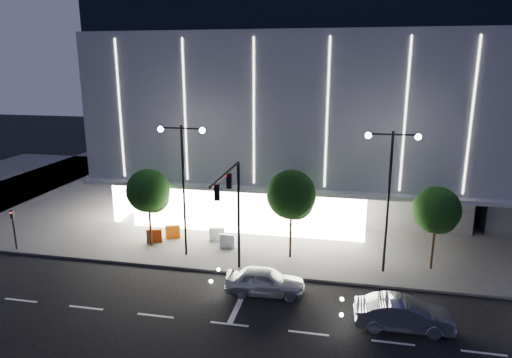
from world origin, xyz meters
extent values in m
plane|color=black|center=(0.00, 0.00, 0.00)|extent=(160.00, 160.00, 0.00)
cube|color=#474747|center=(5.00, 24.00, 0.07)|extent=(70.00, 40.00, 0.15)
cube|color=#4C4C51|center=(3.00, 24.00, 2.00)|extent=(28.00, 21.00, 4.00)
cube|color=#A2A2A7|center=(3.00, 22.00, 9.50)|extent=(30.00, 25.00, 11.00)
cube|color=black|center=(3.00, 22.00, 16.50)|extent=(29.40, 24.50, 3.00)
cube|color=white|center=(0.00, 10.70, 2.00)|extent=(18.00, 0.40, 3.60)
cube|color=white|center=(-10.80, 16.00, 2.00)|extent=(0.40, 10.00, 3.60)
cube|color=#A2A2A7|center=(3.00, 9.70, 4.10)|extent=(30.00, 2.00, 0.30)
cube|color=white|center=(3.00, 9.48, 9.50)|extent=(24.00, 0.06, 10.00)
cylinder|color=black|center=(1.00, 4.80, 3.50)|extent=(0.18, 0.18, 7.00)
cylinder|color=black|center=(1.00, 1.90, 7.00)|extent=(0.14, 5.80, 0.14)
cube|color=black|center=(1.00, 2.60, 6.40)|extent=(0.28, 0.18, 0.85)
cube|color=black|center=(1.00, 0.20, 6.40)|extent=(0.28, 0.18, 0.85)
sphere|color=#FF0C0C|center=(0.88, 2.60, 6.70)|extent=(0.14, 0.14, 0.14)
cylinder|color=black|center=(-3.00, 6.00, 4.50)|extent=(0.16, 0.16, 9.00)
cylinder|color=black|center=(-3.70, 6.00, 8.80)|extent=(1.40, 0.10, 0.10)
cylinder|color=black|center=(-2.30, 6.00, 8.80)|extent=(1.40, 0.10, 0.10)
sphere|color=white|center=(-4.40, 6.00, 8.70)|extent=(0.36, 0.36, 0.36)
sphere|color=white|center=(-1.60, 6.00, 8.70)|extent=(0.36, 0.36, 0.36)
cylinder|color=black|center=(10.00, 6.00, 4.50)|extent=(0.16, 0.16, 9.00)
cylinder|color=black|center=(9.30, 6.00, 8.80)|extent=(1.40, 0.10, 0.10)
cylinder|color=black|center=(10.70, 6.00, 8.80)|extent=(1.40, 0.10, 0.10)
sphere|color=white|center=(8.60, 6.00, 8.70)|extent=(0.36, 0.36, 0.36)
sphere|color=white|center=(11.40, 6.00, 8.70)|extent=(0.36, 0.36, 0.36)
cylinder|color=black|center=(-15.00, 4.50, 1.50)|extent=(0.12, 0.12, 3.00)
cube|color=black|center=(-15.00, 4.50, 2.70)|extent=(0.22, 0.16, 0.55)
sphere|color=#FF0C0C|center=(-15.00, 4.39, 2.85)|extent=(0.10, 0.10, 0.10)
cylinder|color=black|center=(-6.00, 7.00, 1.89)|extent=(0.16, 0.16, 3.78)
sphere|color=black|center=(-6.00, 7.00, 4.21)|extent=(3.02, 3.02, 3.02)
sphere|color=black|center=(-5.70, 7.20, 3.67)|extent=(2.16, 2.16, 2.16)
sphere|color=black|center=(-6.25, 6.85, 3.89)|extent=(1.94, 1.94, 1.94)
cylinder|color=black|center=(4.00, 7.00, 2.03)|extent=(0.16, 0.16, 4.06)
sphere|color=black|center=(4.00, 7.00, 4.52)|extent=(3.25, 3.25, 3.25)
sphere|color=black|center=(4.30, 7.20, 3.94)|extent=(2.32, 2.32, 2.32)
sphere|color=black|center=(3.75, 6.85, 4.18)|extent=(2.09, 2.09, 2.09)
cylinder|color=black|center=(13.00, 7.00, 1.82)|extent=(0.16, 0.16, 3.64)
sphere|color=black|center=(13.00, 7.00, 4.06)|extent=(2.91, 2.91, 2.91)
sphere|color=black|center=(13.30, 7.20, 3.54)|extent=(2.08, 2.08, 2.08)
sphere|color=black|center=(12.75, 6.85, 3.74)|extent=(1.87, 1.87, 1.87)
imported|color=#B7BAC0|center=(3.19, 2.00, 0.78)|extent=(4.65, 2.08, 1.55)
imported|color=#A3A4AB|center=(10.54, -0.14, 0.78)|extent=(4.81, 1.84, 1.57)
cube|color=#C3370A|center=(-5.99, 7.55, 0.65)|extent=(1.12, 0.58, 1.00)
cube|color=silver|center=(-1.63, 8.76, 0.65)|extent=(1.13, 0.50, 1.00)
cube|color=orange|center=(-4.99, 8.62, 0.65)|extent=(1.12, 0.62, 1.00)
cube|color=white|center=(-0.53, 7.63, 0.65)|extent=(1.11, 0.28, 1.00)
camera|label=1|loc=(7.40, -21.36, 12.86)|focal=32.00mm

